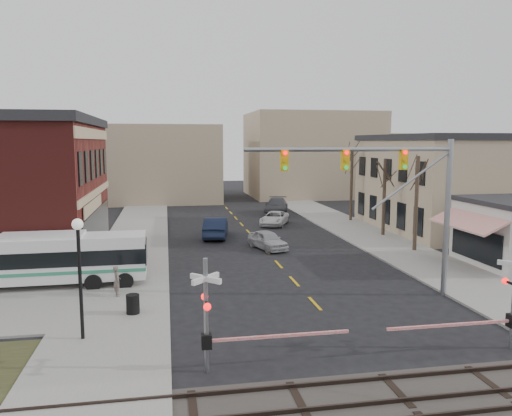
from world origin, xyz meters
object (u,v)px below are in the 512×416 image
Objects in this scene: car_d at (276,206)px; pedestrian_far at (127,264)px; car_b at (216,227)px; street_lamp at (79,255)px; traffic_signal_mast at (395,185)px; car_c at (275,218)px; pedestrian_near at (117,281)px; transit_bus at (43,259)px; trash_bin at (133,304)px; car_a at (268,240)px; rr_crossing_west at (219,316)px; rr_crossing_east at (504,299)px.

car_d is 3.89× the size of pedestrian_far.
pedestrian_far is at bearing 71.16° from car_b.
car_b is at bearing 70.47° from street_lamp.
pedestrian_far is at bearing 155.60° from traffic_signal_mast.
car_c is 3.01× the size of pedestrian_near.
car_b is at bearing 50.03° from transit_bus.
pedestrian_far is (-12.41, -16.80, 0.22)m from car_c.
car_c is at bearing 63.34° from trash_bin.
car_a is at bearing -58.77° from pedestrian_near.
car_d is (7.94, 12.57, 0.00)m from car_b.
car_a is (5.60, 19.03, -1.28)m from rr_crossing_west.
street_lamp is at bearing 157.06° from pedestrian_near.
rr_crossing_west is at bearing -169.19° from pedestrian_near.
rr_crossing_west is at bearing 94.22° from car_b.
trash_bin is 3.01m from pedestrian_near.
car_a is 10.77m from car_c.
rr_crossing_east is 6.37× the size of trash_bin.
car_a is (-3.85, 12.51, -5.09)m from traffic_signal_mast.
car_c is at bearing 74.05° from rr_crossing_west.
street_lamp is 1.04× the size of car_c.
traffic_signal_mast reaches higher than car_a.
pedestrian_far is at bearing -17.93° from pedestrian_near.
pedestrian_near is at bearing 108.48° from trash_bin.
car_d is at bearing 100.97° from car_c.
trash_bin is 0.17× the size of car_b.
traffic_signal_mast is 2.28× the size of car_c.
transit_bus is at bearing -110.24° from car_d.
car_c is (11.69, 23.27, 0.08)m from trash_bin.
rr_crossing_east is at bearing -60.55° from car_c.
street_lamp reaches higher than rr_crossing_east.
transit_bus is 24.48m from car_c.
transit_bus is 2.27× the size of street_lamp.
rr_crossing_east is at bearing -107.78° from pedestrian_far.
trash_bin is at bearing 156.03° from rr_crossing_east.
traffic_signal_mast is 6.87× the size of pedestrian_near.
trash_bin is at bearing -175.86° from pedestrian_near.
car_c is at bearing 46.87° from transit_bus.
trash_bin is 0.57× the size of pedestrian_near.
rr_crossing_east reaches higher than car_b.
street_lamp is 36.72m from car_d.
car_d is (10.23, 36.80, -1.12)m from rr_crossing_west.
car_b is 8.03m from car_c.
car_a is at bearing -80.26° from car_c.
street_lamp is at bearing -123.91° from trash_bin.
pedestrian_far is at bearing 107.58° from rr_crossing_west.
car_c reaches higher than trash_bin.
pedestrian_near is at bearing 81.40° from street_lamp.
street_lamp reaches higher than car_c.
rr_crossing_east is 19.86m from car_a.
street_lamp is 0.94× the size of car_b.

